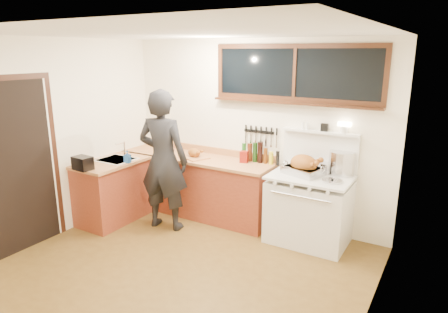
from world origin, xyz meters
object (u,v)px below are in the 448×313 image
Objects in this scene: vintage_stove at (309,208)px; man at (163,161)px; cutting_board at (194,154)px; roast_turkey at (304,166)px.

man reaches higher than vintage_stove.
cutting_board is (0.11, 0.58, -0.02)m from man.
vintage_stove is 0.55m from roast_turkey.
vintage_stove is at bearing -4.07° from roast_turkey.
roast_turkey is at bearing 1.21° from cutting_board.
vintage_stove is 2.82× the size of roast_turkey.
roast_turkey is at bearing 19.00° from man.
man is 0.59m from cutting_board.
cutting_board is at bearing -179.10° from vintage_stove.
vintage_stove is 3.17× the size of cutting_board.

